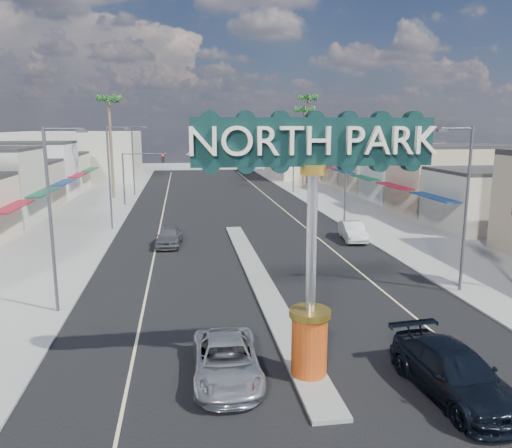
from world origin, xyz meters
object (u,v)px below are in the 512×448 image
object	(u,v)px
traffic_signal_left	(139,168)
streetlight_l_near	(54,211)
suv_right	(454,373)
car_parked_left	(169,236)
streetlight_l_mid	(111,173)
streetlight_r_mid	(344,169)
streetlight_r_far	(292,156)
suv_left	(226,360)
traffic_signal_right	(297,166)
palm_right_far	(308,103)
car_parked_right	(353,231)
streetlight_l_far	(134,157)
palm_left_far	(109,105)
gateway_sign	(312,218)
streetlight_r_near	(464,202)
palm_right_mid	(305,114)

from	to	relation	value
traffic_signal_left	streetlight_l_near	world-z (taller)	streetlight_l_near
suv_right	car_parked_left	distance (m)	25.33
streetlight_l_mid	streetlight_r_mid	world-z (taller)	same
streetlight_l_mid	suv_right	bearing A→B (deg)	-63.39
streetlight_l_mid	streetlight_r_far	bearing A→B (deg)	46.52
suv_left	traffic_signal_left	bearing A→B (deg)	99.75
suv_right	traffic_signal_right	bearing A→B (deg)	78.73
palm_right_far	suv_right	size ratio (longest dim) A/B	2.47
streetlight_r_mid	car_parked_right	world-z (taller)	streetlight_r_mid
streetlight_l_mid	suv_left	world-z (taller)	streetlight_l_mid
traffic_signal_right	streetlight_l_far	xyz separation A→B (m)	(-19.62, 8.01, 0.79)
palm_left_far	gateway_sign	bearing A→B (deg)	-74.85
streetlight_r_mid	streetlight_r_far	size ratio (longest dim) A/B	1.00
car_parked_left	suv_left	bearing A→B (deg)	-77.90
gateway_sign	streetlight_r_far	distance (m)	51.10
palm_left_far	streetlight_l_mid	bearing A→B (deg)	-82.69
palm_left_far	streetlight_r_near	bearing A→B (deg)	-59.64
suv_left	car_parked_right	xyz separation A→B (m)	(11.98, 20.76, 0.03)
traffic_signal_right	streetlight_r_far	distance (m)	8.14
streetlight_l_near	palm_right_far	distance (m)	58.35
streetlight_r_near	suv_left	size ratio (longest dim) A/B	1.75
palm_right_mid	palm_right_far	world-z (taller)	palm_right_far
palm_right_far	suv_left	xyz separation A→B (m)	(-17.98, -59.67, -11.67)
streetlight_r_mid	suv_right	size ratio (longest dim) A/B	1.58
traffic_signal_left	palm_right_far	world-z (taller)	palm_right_far
streetlight_l_far	palm_right_mid	world-z (taller)	palm_right_mid
gateway_sign	streetlight_l_near	distance (m)	13.19
palm_right_far	traffic_signal_left	bearing A→B (deg)	-143.33
streetlight_r_far	palm_right_mid	bearing A→B (deg)	57.31
suv_right	car_parked_left	xyz separation A→B (m)	(-10.06, 23.25, -0.08)
palm_left_far	palm_right_mid	bearing A→B (deg)	12.99
car_parked_left	palm_left_far	bearing A→B (deg)	110.97
traffic_signal_right	streetlight_r_mid	distance (m)	14.07
car_parked_right	streetlight_r_near	bearing A→B (deg)	-76.96
traffic_signal_right	gateway_sign	bearing A→B (deg)	-102.33
streetlight_r_far	palm_right_mid	distance (m)	7.30
streetlight_l_mid	streetlight_r_near	size ratio (longest dim) A/B	1.00
streetlight_l_near	streetlight_r_mid	bearing A→B (deg)	43.79
gateway_sign	streetlight_r_far	xyz separation A→B (m)	(10.43, 50.02, -0.86)
streetlight_l_mid	car_parked_left	xyz separation A→B (m)	(4.93, -6.68, -4.31)
streetlight_r_mid	palm_right_far	world-z (taller)	palm_right_far
streetlight_l_far	palm_left_far	size ratio (longest dim) A/B	0.69
streetlight_l_far	streetlight_l_near	bearing A→B (deg)	-90.00
car_parked_right	suv_left	bearing A→B (deg)	-113.20
streetlight_l_far	car_parked_left	xyz separation A→B (m)	(4.93, -28.68, -4.31)
gateway_sign	streetlight_r_far	size ratio (longest dim) A/B	1.02
streetlight_l_far	streetlight_r_far	size ratio (longest dim) A/B	1.00
streetlight_r_mid	streetlight_l_near	bearing A→B (deg)	-136.21
suv_right	streetlight_l_mid	bearing A→B (deg)	111.35
streetlight_l_far	palm_right_mid	size ratio (longest dim) A/B	0.74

